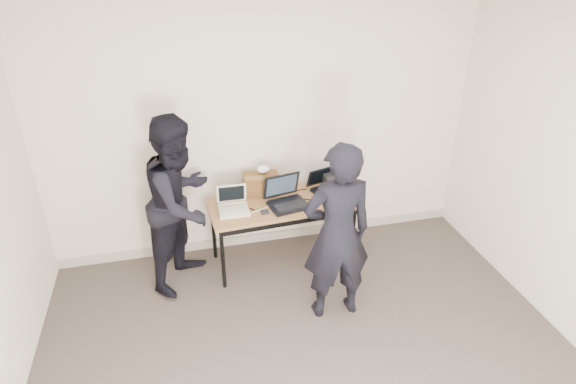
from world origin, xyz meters
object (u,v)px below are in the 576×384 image
object	(u,v)px
laptop_right	(325,186)
desk	(283,207)
leather_satchel	(261,183)
laptop_beige	(233,206)
laptop_center	(286,198)
person_typist	(337,234)
equipment_box	(336,181)
person_observer	(181,202)

from	to	relation	value
laptop_right	desk	bearing A→B (deg)	-179.52
leather_satchel	laptop_beige	bearing A→B (deg)	-135.90
laptop_center	person_typist	world-z (taller)	person_typist
desk	equipment_box	size ratio (longest dim) A/B	5.85
laptop_center	laptop_right	distance (m)	0.51
laptop_center	equipment_box	bearing A→B (deg)	9.24
laptop_right	equipment_box	bearing A→B (deg)	-4.33
desk	equipment_box	bearing A→B (deg)	13.26
equipment_box	person_observer	xyz separation A→B (m)	(-1.63, -0.23, 0.08)
desk	person_typist	size ratio (longest dim) A/B	0.90
laptop_beige	laptop_center	xyz separation A→B (m)	(0.54, 0.00, 0.02)
equipment_box	person_typist	bearing A→B (deg)	-108.32
leather_satchel	person_typist	size ratio (longest dim) A/B	0.22
leather_satchel	person_observer	distance (m)	0.86
laptop_right	leather_satchel	size ratio (longest dim) A/B	1.01
laptop_center	leather_satchel	xyz separation A→B (m)	(-0.21, 0.26, 0.06)
desk	person_observer	size ratio (longest dim) A/B	0.88
laptop_right	person_observer	world-z (taller)	person_observer
equipment_box	person_observer	bearing A→B (deg)	-172.10
laptop_right	laptop_center	bearing A→B (deg)	-174.95
desk	person_typist	distance (m)	0.93
laptop_beige	person_typist	distance (m)	1.15
person_typist	equipment_box	bearing A→B (deg)	-108.90
equipment_box	desk	bearing A→B (deg)	-163.04
leather_satchel	equipment_box	bearing A→B (deg)	2.78
desk	laptop_right	size ratio (longest dim) A/B	4.06
equipment_box	person_observer	world-z (taller)	person_observer
laptop_center	leather_satchel	world-z (taller)	laptop_center
leather_satchel	desk	bearing A→B (deg)	-46.22
desk	person_observer	world-z (taller)	person_observer
leather_satchel	person_typist	bearing A→B (deg)	-62.11
desk	leather_satchel	size ratio (longest dim) A/B	4.11
laptop_center	equipment_box	distance (m)	0.65
laptop_center	person_observer	distance (m)	1.03
desk	laptop_right	xyz separation A→B (m)	(0.49, 0.16, 0.11)
laptop_beige	person_typist	world-z (taller)	person_typist
laptop_beige	laptop_right	bearing A→B (deg)	12.23
desk	laptop_center	xyz separation A→B (m)	(0.02, -0.03, 0.13)
desk	leather_satchel	xyz separation A→B (m)	(-0.18, 0.23, 0.19)
desk	laptop_center	size ratio (longest dim) A/B	3.49
equipment_box	laptop_right	bearing A→B (deg)	-166.84
laptop_beige	person_typist	xyz separation A→B (m)	(0.79, -0.83, 0.08)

